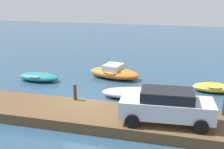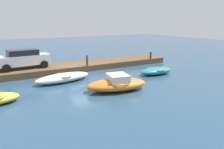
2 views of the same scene
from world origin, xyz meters
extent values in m
plane|color=navy|center=(0.00, 0.00, 0.00)|extent=(84.00, 84.00, 0.00)
cube|color=brown|center=(0.00, -1.73, 0.27)|extent=(18.92, 2.97, 0.53)
ellipsoid|color=white|center=(2.56, 1.92, 0.32)|extent=(4.43, 1.95, 0.65)
torus|color=olive|center=(2.56, 1.92, 0.50)|extent=(1.67, 1.67, 0.07)
ellipsoid|color=gold|center=(7.30, 4.43, 0.28)|extent=(2.71, 1.49, 0.56)
torus|color=olive|center=(7.30, 4.43, 0.44)|extent=(1.50, 1.50, 0.07)
ellipsoid|color=teal|center=(-5.08, 3.56, 0.29)|extent=(3.14, 1.41, 0.59)
torus|color=olive|center=(-5.08, 3.56, 0.45)|extent=(1.47, 1.47, 0.07)
ellipsoid|color=orange|center=(0.17, 5.69, 0.38)|extent=(4.33, 2.64, 0.76)
torus|color=olive|center=(0.17, 5.69, 0.59)|extent=(2.30, 2.30, 0.07)
cube|color=silver|center=(0.10, 5.70, 0.84)|extent=(1.49, 1.65, 0.46)
cylinder|color=#47331E|center=(-0.50, -0.49, 0.99)|extent=(0.19, 0.19, 0.92)
cube|color=silver|center=(4.64, -2.02, 1.25)|extent=(4.32, 1.90, 0.81)
cube|color=black|center=(4.64, -2.02, 1.89)|extent=(2.46, 1.58, 0.47)
cylinder|color=black|center=(6.06, -1.12, 0.85)|extent=(0.65, 0.27, 0.64)
cylinder|color=black|center=(6.17, -2.72, 0.85)|extent=(0.65, 0.27, 0.64)
cylinder|color=black|center=(3.11, -1.33, 0.85)|extent=(0.65, 0.27, 0.64)
cylinder|color=black|center=(3.23, -2.93, 0.85)|extent=(0.65, 0.27, 0.64)
camera|label=1|loc=(5.20, -13.90, 6.37)|focal=43.99mm
camera|label=2|loc=(7.55, 17.65, 4.49)|focal=35.72mm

